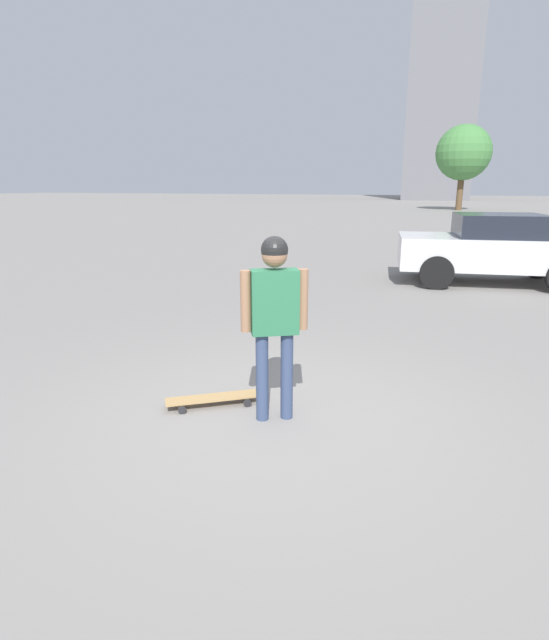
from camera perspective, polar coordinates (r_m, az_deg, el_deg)
ground_plane at (r=4.87m, az=0.00°, el=-11.13°), size 220.00×220.00×0.00m
person at (r=4.49m, az=0.00°, el=1.54°), size 0.38×0.55×1.73m
skateboard at (r=5.13m, az=-6.98°, el=-8.90°), size 0.71×0.90×0.09m
car_parked_near at (r=12.23m, az=23.71°, el=7.59°), size 2.51×4.25×1.54m
building_block_distant at (r=84.35m, az=19.21°, el=25.86°), size 13.68×9.36×37.74m
tree_distant at (r=47.63m, az=20.80°, el=17.43°), size 4.62×4.62×7.13m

